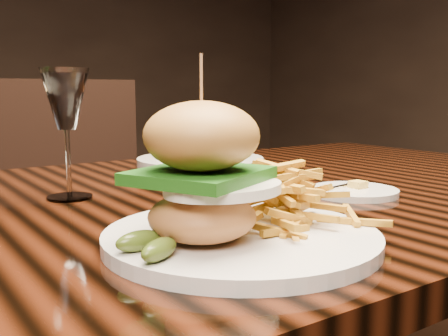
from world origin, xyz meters
TOP-DOWN VIEW (x-y plane):
  - dining_table at (0.00, 0.00)m, footprint 1.60×0.90m
  - burger_plate at (-0.14, -0.27)m, footprint 0.30×0.30m
  - side_saucer at (0.18, -0.15)m, footprint 0.14×0.14m
  - ramekin at (0.11, 0.02)m, footprint 0.08×0.08m
  - wine_glass at (-0.21, 0.08)m, footprint 0.07×0.07m
  - far_dish at (0.15, 0.27)m, footprint 0.28×0.28m
  - chair_far at (0.09, 0.89)m, footprint 0.49×0.49m

SIDE VIEW (x-z plane):
  - chair_far at x=0.09m, z-range 0.06..1.01m
  - dining_table at x=0.00m, z-range 0.30..1.05m
  - side_saucer at x=0.18m, z-range 0.74..0.77m
  - ramekin at x=0.11m, z-range 0.75..0.78m
  - far_dish at x=0.15m, z-range 0.72..0.81m
  - burger_plate at x=-0.14m, z-range 0.70..0.90m
  - wine_glass at x=-0.21m, z-range 0.80..0.99m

